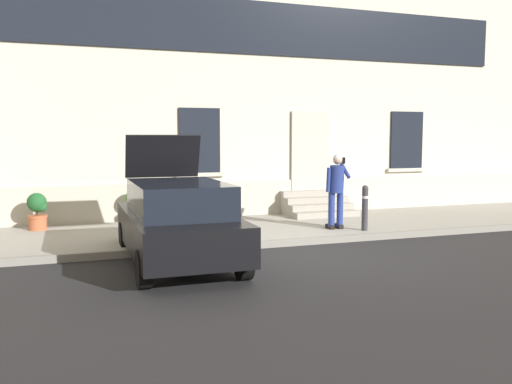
{
  "coord_description": "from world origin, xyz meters",
  "views": [
    {
      "loc": [
        -4.15,
        -9.5,
        2.29
      ],
      "look_at": [
        -0.25,
        1.6,
        1.1
      ],
      "focal_mm": 38.24,
      "sensor_mm": 36.0,
      "label": 1
    }
  ],
  "objects_px": {
    "hatchback_car_black": "(178,221)",
    "person_on_phone": "(336,186)",
    "planter_charcoal": "(222,202)",
    "planter_terracotta": "(37,210)",
    "bollard_near_person": "(365,206)",
    "planter_cream": "(135,205)"
  },
  "relations": [
    {
      "from": "hatchback_car_black",
      "to": "person_on_phone",
      "type": "relative_size",
      "value": 2.32
    },
    {
      "from": "bollard_near_person",
      "to": "planter_terracotta",
      "type": "bearing_deg",
      "value": 160.07
    },
    {
      "from": "hatchback_car_black",
      "to": "planter_charcoal",
      "type": "relative_size",
      "value": 4.74
    },
    {
      "from": "bollard_near_person",
      "to": "planter_terracotta",
      "type": "relative_size",
      "value": 1.22
    },
    {
      "from": "planter_charcoal",
      "to": "bollard_near_person",
      "type": "bearing_deg",
      "value": -47.12
    },
    {
      "from": "planter_cream",
      "to": "bollard_near_person",
      "type": "bearing_deg",
      "value": -30.12
    },
    {
      "from": "bollard_near_person",
      "to": "planter_cream",
      "type": "height_order",
      "value": "bollard_near_person"
    },
    {
      "from": "person_on_phone",
      "to": "bollard_near_person",
      "type": "bearing_deg",
      "value": -33.8
    },
    {
      "from": "bollard_near_person",
      "to": "planter_cream",
      "type": "distance_m",
      "value": 5.6
    },
    {
      "from": "person_on_phone",
      "to": "planter_charcoal",
      "type": "relative_size",
      "value": 2.04
    },
    {
      "from": "hatchback_car_black",
      "to": "planter_charcoal",
      "type": "xyz_separation_m",
      "value": [
        1.99,
        4.1,
        -0.19
      ]
    },
    {
      "from": "planter_terracotta",
      "to": "planter_cream",
      "type": "bearing_deg",
      "value": 6.11
    },
    {
      "from": "planter_cream",
      "to": "planter_charcoal",
      "type": "xyz_separation_m",
      "value": [
        2.25,
        -0.01,
        0.0
      ]
    },
    {
      "from": "hatchback_car_black",
      "to": "person_on_phone",
      "type": "xyz_separation_m",
      "value": [
        4.06,
        1.69,
        0.35
      ]
    },
    {
      "from": "planter_cream",
      "to": "hatchback_car_black",
      "type": "bearing_deg",
      "value": -86.41
    },
    {
      "from": "person_on_phone",
      "to": "planter_cream",
      "type": "relative_size",
      "value": 2.04
    },
    {
      "from": "hatchback_car_black",
      "to": "planter_cream",
      "type": "xyz_separation_m",
      "value": [
        -0.26,
        4.11,
        -0.19
      ]
    },
    {
      "from": "planter_terracotta",
      "to": "planter_charcoal",
      "type": "xyz_separation_m",
      "value": [
        4.49,
        0.23,
        0.0
      ]
    },
    {
      "from": "person_on_phone",
      "to": "planter_terracotta",
      "type": "bearing_deg",
      "value": 164.42
    },
    {
      "from": "planter_terracotta",
      "to": "planter_cream",
      "type": "relative_size",
      "value": 1.0
    },
    {
      "from": "planter_cream",
      "to": "planter_charcoal",
      "type": "height_order",
      "value": "same"
    },
    {
      "from": "planter_terracotta",
      "to": "planter_charcoal",
      "type": "relative_size",
      "value": 1.0
    }
  ]
}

